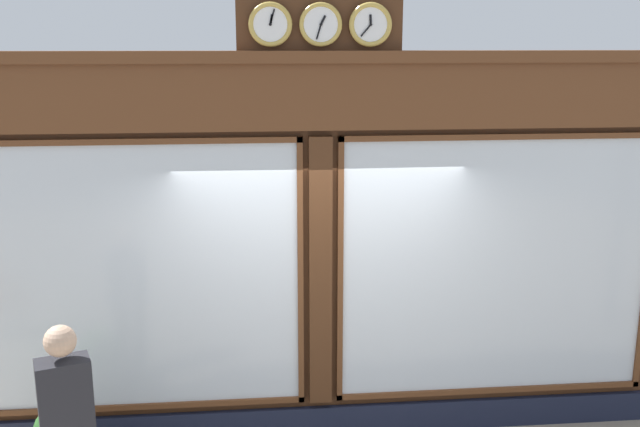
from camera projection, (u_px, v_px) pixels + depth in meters
shop_facade at (319, 249)px, 6.43m from camera, size 6.41×0.42×3.96m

